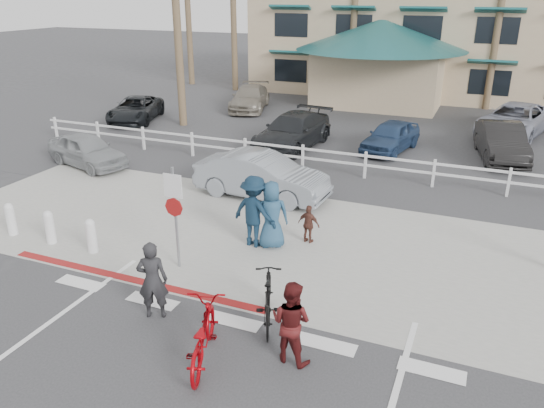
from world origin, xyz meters
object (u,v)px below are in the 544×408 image
at_px(bike_red, 202,335).
at_px(car_red_compact, 87,150).
at_px(car_white_sedan, 262,176).
at_px(sign_post, 175,213).
at_px(bike_black, 268,299).

distance_m(bike_red, car_red_compact, 13.08).
bearing_deg(car_white_sedan, sign_post, -176.01).
bearing_deg(bike_red, car_white_sedan, -92.87).
distance_m(sign_post, bike_black, 3.39).
height_order(bike_red, car_white_sedan, car_white_sedan).
distance_m(sign_post, bike_red, 3.83).
bearing_deg(car_white_sedan, car_red_compact, 90.38).
distance_m(bike_red, car_white_sedan, 8.40).
bearing_deg(bike_red, sign_post, -70.36).
bearing_deg(bike_black, sign_post, -46.21).
relative_size(car_white_sedan, car_red_compact, 1.20).
distance_m(bike_black, car_white_sedan, 7.17).
relative_size(sign_post, car_red_compact, 0.78).
bearing_deg(bike_black, car_white_sedan, -87.14).
bearing_deg(car_white_sedan, bike_red, -159.99).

